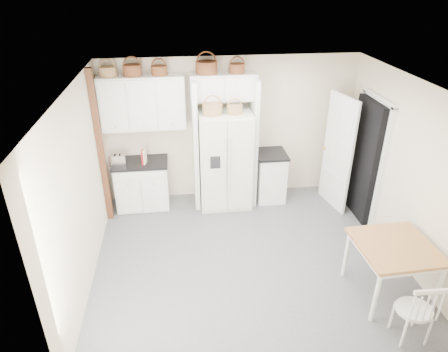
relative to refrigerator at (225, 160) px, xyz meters
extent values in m
plane|color=#4C4C4E|center=(0.15, -1.62, -0.88)|extent=(4.50, 4.50, 0.00)
plane|color=white|center=(0.15, -1.62, 1.72)|extent=(4.50, 4.50, 0.00)
plane|color=beige|center=(0.15, 0.38, 0.42)|extent=(4.50, 0.00, 4.50)
plane|color=beige|center=(-2.10, -1.62, 0.42)|extent=(0.00, 4.00, 4.00)
plane|color=beige|center=(2.40, -1.62, 0.42)|extent=(0.00, 4.00, 4.00)
cube|color=silver|center=(0.00, 0.00, 0.00)|extent=(0.91, 0.73, 1.75)
cube|color=white|center=(-1.49, 0.08, -0.45)|extent=(0.91, 0.58, 0.85)
cube|color=white|center=(0.86, 0.08, -0.43)|extent=(0.50, 0.60, 0.89)
cube|color=#A25C2B|center=(1.85, -2.60, -0.48)|extent=(0.98, 0.98, 0.79)
cube|color=white|center=(1.77, -3.31, -0.45)|extent=(0.43, 0.39, 0.85)
cube|color=black|center=(-1.49, 0.08, -0.01)|extent=(0.95, 0.61, 0.04)
cube|color=black|center=(0.86, 0.08, 0.03)|extent=(0.54, 0.64, 0.04)
cube|color=silver|center=(-1.84, -0.01, 0.10)|extent=(0.28, 0.17, 0.19)
cube|color=#A2121A|center=(-1.42, 0.00, 0.13)|extent=(0.04, 0.16, 0.23)
cube|color=beige|center=(-1.39, 0.00, 0.13)|extent=(0.07, 0.16, 0.24)
cylinder|color=brown|center=(-1.85, 0.21, 1.55)|extent=(0.27, 0.27, 0.15)
cylinder|color=#5B2B1E|center=(-1.47, 0.21, 1.56)|extent=(0.30, 0.30, 0.17)
cylinder|color=#5B2B1E|center=(-1.04, 0.21, 1.55)|extent=(0.26, 0.26, 0.15)
cylinder|color=#5B2B1E|center=(-0.28, 0.21, 1.57)|extent=(0.36, 0.36, 0.20)
cylinder|color=#5B2B1E|center=(0.23, 0.21, 1.55)|extent=(0.26, 0.26, 0.15)
cylinder|color=brown|center=(-0.22, -0.10, 0.96)|extent=(0.33, 0.33, 0.18)
cylinder|color=brown|center=(0.15, -0.10, 0.95)|extent=(0.26, 0.26, 0.14)
cube|color=white|center=(-1.35, 0.21, 1.02)|extent=(1.40, 0.34, 0.90)
cube|color=white|center=(0.00, 0.21, 1.25)|extent=(1.12, 0.34, 0.45)
cube|color=white|center=(-0.51, 0.08, 0.27)|extent=(0.08, 0.60, 2.30)
cube|color=white|center=(0.51, 0.08, 0.27)|extent=(0.08, 0.60, 2.30)
cube|color=#442911|center=(-2.05, -0.27, 0.42)|extent=(0.09, 0.09, 2.60)
cube|color=black|center=(2.31, -0.62, 0.15)|extent=(0.18, 0.85, 2.05)
cube|color=white|center=(1.95, -0.28, 0.15)|extent=(0.21, 0.79, 2.05)
camera|label=1|loc=(-0.79, -6.35, 2.99)|focal=32.00mm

